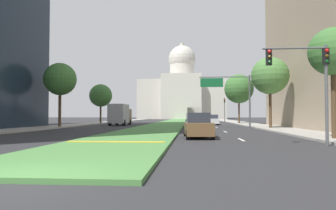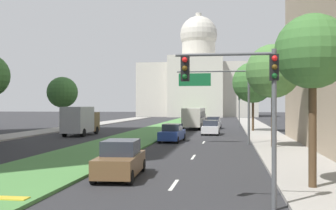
{
  "view_description": "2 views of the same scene",
  "coord_description": "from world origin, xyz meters",
  "px_view_note": "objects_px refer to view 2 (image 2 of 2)",
  "views": [
    {
      "loc": [
        4.01,
        -6.8,
        1.57
      ],
      "look_at": [
        -1.03,
        58.77,
        3.71
      ],
      "focal_mm": 33.05,
      "sensor_mm": 36.0,
      "label": 1
    },
    {
      "loc": [
        9.51,
        -3.94,
        3.39
      ],
      "look_at": [
        0.12,
        58.4,
        3.4
      ],
      "focal_mm": 43.92,
      "sensor_mm": 36.0,
      "label": 2
    }
  ],
  "objects_px": {
    "traffic_light_far_right": "(239,106)",
    "sedan_distant": "(211,128)",
    "sedan_lead_stopped": "(120,160)",
    "sedan_midblock": "(172,133)",
    "city_bus": "(194,116)",
    "capitol_building": "(198,83)",
    "sedan_far_horizon": "(214,123)",
    "street_tree_left_far": "(62,92)",
    "traffic_light_near_right": "(247,93)",
    "street_tree_right_near": "(312,53)",
    "street_tree_right_far": "(253,83)",
    "box_truck_delivery": "(80,120)",
    "overhead_guide_sign": "(221,90)",
    "sedan_very_far": "(200,119)",
    "street_tree_right_mid": "(273,71)"
  },
  "relations": [
    {
      "from": "street_tree_right_mid",
      "to": "street_tree_right_far",
      "type": "relative_size",
      "value": 0.92
    },
    {
      "from": "traffic_light_far_right",
      "to": "sedan_distant",
      "type": "relative_size",
      "value": 1.21
    },
    {
      "from": "street_tree_left_far",
      "to": "box_truck_delivery",
      "type": "relative_size",
      "value": 1.11
    },
    {
      "from": "sedan_distant",
      "to": "box_truck_delivery",
      "type": "distance_m",
      "value": 14.76
    },
    {
      "from": "street_tree_right_near",
      "to": "sedan_midblock",
      "type": "xyz_separation_m",
      "value": [
        -8.52,
        20.88,
        -4.68
      ]
    },
    {
      "from": "overhead_guide_sign",
      "to": "sedan_far_horizon",
      "type": "relative_size",
      "value": 1.46
    },
    {
      "from": "capitol_building",
      "to": "box_truck_delivery",
      "type": "xyz_separation_m",
      "value": [
        -6.95,
        -81.86,
        -8.61
      ]
    },
    {
      "from": "box_truck_delivery",
      "to": "sedan_midblock",
      "type": "bearing_deg",
      "value": -28.21
    },
    {
      "from": "city_bus",
      "to": "capitol_building",
      "type": "bearing_deg",
      "value": 93.81
    },
    {
      "from": "sedan_midblock",
      "to": "sedan_very_far",
      "type": "distance_m",
      "value": 34.66
    },
    {
      "from": "traffic_light_near_right",
      "to": "sedan_lead_stopped",
      "type": "xyz_separation_m",
      "value": [
        -5.65,
        5.15,
        -2.98
      ]
    },
    {
      "from": "capitol_building",
      "to": "sedan_midblock",
      "type": "distance_m",
      "value": 88.47
    },
    {
      "from": "capitol_building",
      "to": "street_tree_right_far",
      "type": "height_order",
      "value": "capitol_building"
    },
    {
      "from": "sedan_lead_stopped",
      "to": "sedan_far_horizon",
      "type": "distance_m",
      "value": 40.75
    },
    {
      "from": "street_tree_right_far",
      "to": "sedan_far_horizon",
      "type": "relative_size",
      "value": 1.98
    },
    {
      "from": "sedan_very_far",
      "to": "traffic_light_far_right",
      "type": "bearing_deg",
      "value": -55.31
    },
    {
      "from": "traffic_light_near_right",
      "to": "sedan_very_far",
      "type": "bearing_deg",
      "value": 95.54
    },
    {
      "from": "sedan_midblock",
      "to": "sedan_distant",
      "type": "relative_size",
      "value": 1.08
    },
    {
      "from": "sedan_lead_stopped",
      "to": "box_truck_delivery",
      "type": "relative_size",
      "value": 0.71
    },
    {
      "from": "street_tree_right_mid",
      "to": "box_truck_delivery",
      "type": "bearing_deg",
      "value": 150.78
    },
    {
      "from": "overhead_guide_sign",
      "to": "street_tree_right_near",
      "type": "xyz_separation_m",
      "value": [
        4.0,
        -18.84,
        0.78
      ]
    },
    {
      "from": "sedan_lead_stopped",
      "to": "sedan_far_horizon",
      "type": "xyz_separation_m",
      "value": [
        2.77,
        40.66,
        -0.01
      ]
    },
    {
      "from": "traffic_light_far_right",
      "to": "overhead_guide_sign",
      "type": "xyz_separation_m",
      "value": [
        -2.18,
        -27.22,
        1.36
      ]
    },
    {
      "from": "overhead_guide_sign",
      "to": "sedan_distant",
      "type": "distance_m",
      "value": 12.32
    },
    {
      "from": "capitol_building",
      "to": "sedan_lead_stopped",
      "type": "height_order",
      "value": "capitol_building"
    },
    {
      "from": "street_tree_right_near",
      "to": "street_tree_right_mid",
      "type": "bearing_deg",
      "value": 89.66
    },
    {
      "from": "sedan_distant",
      "to": "street_tree_right_mid",
      "type": "bearing_deg",
      "value": -69.43
    },
    {
      "from": "street_tree_right_far",
      "to": "traffic_light_far_right",
      "type": "bearing_deg",
      "value": 98.4
    },
    {
      "from": "street_tree_right_far",
      "to": "sedan_far_horizon",
      "type": "bearing_deg",
      "value": 128.74
    },
    {
      "from": "street_tree_right_far",
      "to": "city_bus",
      "type": "distance_m",
      "value": 11.05
    },
    {
      "from": "traffic_light_far_right",
      "to": "traffic_light_near_right",
      "type": "bearing_deg",
      "value": -90.98
    },
    {
      "from": "sedan_midblock",
      "to": "sedan_very_far",
      "type": "xyz_separation_m",
      "value": [
        0.15,
        34.66,
        0.08
      ]
    },
    {
      "from": "street_tree_left_far",
      "to": "city_bus",
      "type": "relative_size",
      "value": 0.64
    },
    {
      "from": "street_tree_left_far",
      "to": "street_tree_right_mid",
      "type": "bearing_deg",
      "value": -36.43
    },
    {
      "from": "street_tree_right_far",
      "to": "box_truck_delivery",
      "type": "height_order",
      "value": "street_tree_right_far"
    },
    {
      "from": "city_bus",
      "to": "sedan_lead_stopped",
      "type": "bearing_deg",
      "value": -90.0
    },
    {
      "from": "traffic_light_near_right",
      "to": "overhead_guide_sign",
      "type": "distance_m",
      "value": 22.2
    },
    {
      "from": "sedan_lead_stopped",
      "to": "sedan_midblock",
      "type": "relative_size",
      "value": 0.98
    },
    {
      "from": "street_tree_left_far",
      "to": "sedan_lead_stopped",
      "type": "height_order",
      "value": "street_tree_left_far"
    },
    {
      "from": "traffic_light_near_right",
      "to": "sedan_midblock",
      "type": "height_order",
      "value": "traffic_light_near_right"
    },
    {
      "from": "sedan_distant",
      "to": "sedan_far_horizon",
      "type": "distance_m",
      "value": 12.07
    },
    {
      "from": "street_tree_right_near",
      "to": "city_bus",
      "type": "distance_m",
      "value": 43.2
    },
    {
      "from": "capitol_building",
      "to": "sedan_very_far",
      "type": "xyz_separation_m",
      "value": [
        4.37,
        -53.19,
        -9.44
      ]
    },
    {
      "from": "traffic_light_near_right",
      "to": "sedan_far_horizon",
      "type": "xyz_separation_m",
      "value": [
        -2.88,
        45.81,
        -3.0
      ]
    },
    {
      "from": "sedan_midblock",
      "to": "sedan_distant",
      "type": "height_order",
      "value": "same"
    },
    {
      "from": "traffic_light_near_right",
      "to": "street_tree_right_mid",
      "type": "height_order",
      "value": "street_tree_right_mid"
    },
    {
      "from": "street_tree_right_mid",
      "to": "traffic_light_far_right",
      "type": "bearing_deg",
      "value": 93.61
    },
    {
      "from": "capitol_building",
      "to": "overhead_guide_sign",
      "type": "xyz_separation_m",
      "value": [
        8.74,
        -89.89,
        -5.61
      ]
    },
    {
      "from": "street_tree_left_far",
      "to": "sedan_far_horizon",
      "type": "distance_m",
      "value": 21.51
    },
    {
      "from": "street_tree_right_mid",
      "to": "city_bus",
      "type": "bearing_deg",
      "value": 107.63
    }
  ]
}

